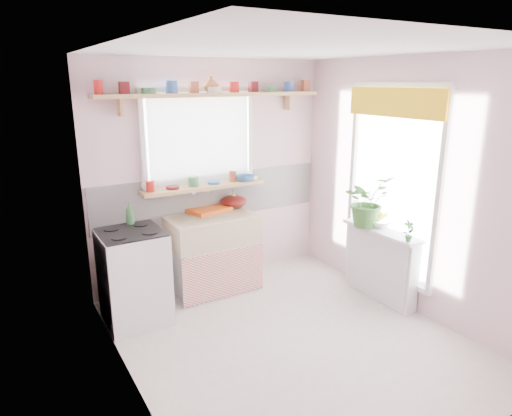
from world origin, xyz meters
TOP-DOWN VIEW (x-y plane):
  - room at (0.66, 0.86)m, footprint 3.20×3.20m
  - sink_unit at (-0.15, 1.29)m, footprint 0.95×0.65m
  - cooker at (-1.10, 1.05)m, footprint 0.58×0.58m
  - radiator_ledge at (1.30, 0.20)m, footprint 0.22×0.95m
  - windowsill at (-0.15, 1.48)m, footprint 1.40×0.22m
  - pine_shelf at (0.00, 1.47)m, footprint 2.52×0.24m
  - shelf_crockery at (-0.00, 1.47)m, footprint 2.47×0.11m
  - sill_crockery at (-0.20, 1.48)m, footprint 1.35×0.11m
  - dish_tray at (-0.10, 1.50)m, footprint 0.52×0.43m
  - colander at (0.22, 1.50)m, footprint 0.39×0.39m
  - jade_plant at (1.21, 0.38)m, footprint 0.53×0.47m
  - fruit_bowl at (1.33, 0.31)m, footprint 0.42×0.42m
  - herb_pot at (1.21, -0.20)m, footprint 0.12×0.09m
  - soap_bottle_sink at (0.22, 1.50)m, footprint 0.10×0.10m
  - sill_cup at (-0.77, 1.54)m, footprint 0.12×0.12m
  - sill_bowl at (0.33, 1.42)m, footprint 0.24×0.24m
  - shelf_vase at (-0.01, 1.53)m, footprint 0.17×0.17m
  - cooker_bottle at (-1.04, 1.27)m, footprint 0.09×0.09m
  - fruit at (1.34, 0.32)m, footprint 0.20×0.14m

SIDE VIEW (x-z plane):
  - radiator_ledge at x=1.30m, z-range 0.01..0.78m
  - sink_unit at x=-0.15m, z-range -0.13..0.99m
  - cooker at x=-1.10m, z-range 0.00..0.92m
  - fruit_bowl at x=1.33m, z-range 0.78..0.86m
  - dish_tray at x=-0.10m, z-range 0.85..0.90m
  - fruit at x=1.34m, z-range 0.83..0.93m
  - herb_pot at x=1.21m, z-range 0.78..0.99m
  - colander at x=0.22m, z-range 0.85..0.99m
  - soap_bottle_sink at x=0.22m, z-range 0.85..1.04m
  - cooker_bottle at x=-1.04m, z-range 0.92..1.13m
  - jade_plant at x=1.21m, z-range 0.77..1.32m
  - windowsill at x=-0.15m, z-range 1.12..1.16m
  - sill_bowl at x=0.33m, z-range 1.16..1.23m
  - sill_cup at x=-0.77m, z-range 1.16..1.25m
  - sill_crockery at x=-0.20m, z-range 1.15..1.27m
  - room at x=0.66m, z-range -0.23..2.97m
  - pine_shelf at x=0.00m, z-range 2.10..2.14m
  - shelf_crockery at x=0.00m, z-range 2.14..2.26m
  - shelf_vase at x=-0.01m, z-range 2.14..2.31m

